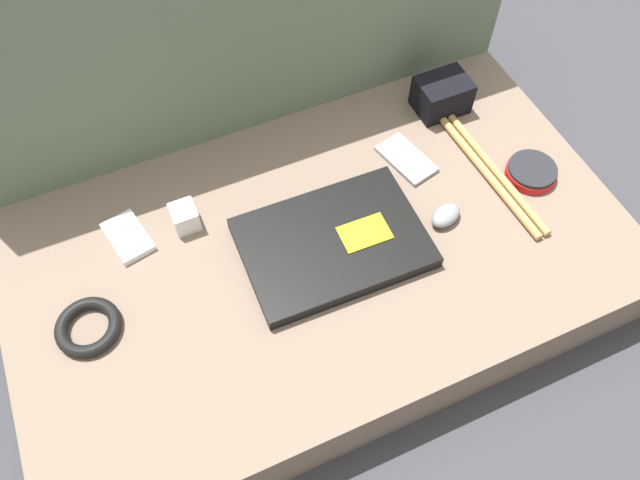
{
  "coord_description": "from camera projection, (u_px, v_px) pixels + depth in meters",
  "views": [
    {
      "loc": [
        -0.25,
        -0.56,
        1.11
      ],
      "look_at": [
        0.0,
        0.0,
        0.16
      ],
      "focal_mm": 35.0,
      "sensor_mm": 36.0,
      "label": 1
    }
  ],
  "objects": [
    {
      "name": "phone_black",
      "position": [
        128.0,
        237.0,
        1.15
      ],
      "size": [
        0.08,
        0.11,
        0.01
      ],
      "rotation": [
        0.0,
        0.0,
        0.2
      ],
      "color": "silver",
      "rests_on": "couch_seat"
    },
    {
      "name": "ground_plane",
      "position": [
        320.0,
        282.0,
        1.26
      ],
      "size": [
        8.0,
        8.0,
        0.0
      ],
      "primitive_type": "plane",
      "color": "#38383D"
    },
    {
      "name": "couch_seat",
      "position": [
        320.0,
        265.0,
        1.21
      ],
      "size": [
        1.14,
        0.66,
        0.14
      ],
      "color": "#7A6656",
      "rests_on": "ground_plane"
    },
    {
      "name": "computer_mouse",
      "position": [
        446.0,
        215.0,
        1.17
      ],
      "size": [
        0.08,
        0.06,
        0.03
      ],
      "rotation": [
        0.0,
        0.0,
        0.33
      ],
      "color": "gray",
      "rests_on": "couch_seat"
    },
    {
      "name": "cable_coil",
      "position": [
        88.0,
        327.0,
        1.05
      ],
      "size": [
        0.11,
        0.11,
        0.02
      ],
      "color": "black",
      "rests_on": "couch_seat"
    },
    {
      "name": "drumstick_pair",
      "position": [
        490.0,
        171.0,
        1.23
      ],
      "size": [
        0.05,
        0.34,
        0.02
      ],
      "rotation": [
        0.0,
        0.0,
        0.04
      ],
      "color": "tan",
      "rests_on": "couch_seat"
    },
    {
      "name": "couch_backrest",
      "position": [
        233.0,
        42.0,
        1.24
      ],
      "size": [
        1.14,
        0.2,
        0.56
      ],
      "color": "#60755B",
      "rests_on": "ground_plane"
    },
    {
      "name": "charger_brick",
      "position": [
        185.0,
        217.0,
        1.15
      ],
      "size": [
        0.05,
        0.05,
        0.05
      ],
      "color": "silver",
      "rests_on": "couch_seat"
    },
    {
      "name": "laptop",
      "position": [
        333.0,
        243.0,
        1.14
      ],
      "size": [
        0.33,
        0.24,
        0.03
      ],
      "rotation": [
        0.0,
        0.0,
        -0.03
      ],
      "color": "black",
      "rests_on": "couch_seat"
    },
    {
      "name": "phone_silver",
      "position": [
        406.0,
        159.0,
        1.25
      ],
      "size": [
        0.09,
        0.13,
        0.01
      ],
      "rotation": [
        0.0,
        0.0,
        0.24
      ],
      "color": "#99999E",
      "rests_on": "couch_seat"
    },
    {
      "name": "speaker_puck",
      "position": [
        531.0,
        172.0,
        1.23
      ],
      "size": [
        0.1,
        0.1,
        0.03
      ],
      "color": "red",
      "rests_on": "couch_seat"
    },
    {
      "name": "camera_pouch",
      "position": [
        442.0,
        95.0,
        1.31
      ],
      "size": [
        0.11,
        0.08,
        0.07
      ],
      "color": "black",
      "rests_on": "couch_seat"
    }
  ]
}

